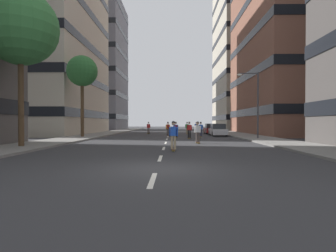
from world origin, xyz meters
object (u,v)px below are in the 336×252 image
object	(u,v)px
skater_1	(168,128)
skater_6	(187,127)
skater_3	(201,129)
parked_car_mid	(218,130)
street_tree_near	(21,28)
skater_2	(198,131)
streetlamp_right	(254,98)
parked_car_near	(211,129)
skater_4	(196,127)
skater_0	(173,134)
skater_5	(176,129)
skater_7	(148,127)
street_tree_mid	(82,72)
skater_8	(189,129)

from	to	relation	value
skater_1	skater_6	xyz separation A→B (m)	(2.70, 5.75, -0.03)
skater_3	parked_car_mid	bearing A→B (deg)	49.95
street_tree_near	skater_1	size ratio (longest dim) A/B	5.74
parked_car_mid	street_tree_near	xyz separation A→B (m)	(-15.66, -17.08, 7.18)
skater_2	street_tree_near	bearing A→B (deg)	-160.30
streetlamp_right	parked_car_mid	bearing A→B (deg)	107.54
streetlamp_right	skater_3	bearing A→B (deg)	136.26
parked_car_near	skater_4	world-z (taller)	skater_4
skater_0	skater_5	world-z (taller)	same
skater_2	skater_3	size ratio (longest dim) A/B	1.00
skater_5	skater_7	xyz separation A→B (m)	(-3.98, 11.45, -0.03)
streetlamp_right	skater_7	bearing A→B (deg)	129.98
parked_car_mid	skater_4	xyz separation A→B (m)	(-1.87, 10.02, 0.32)
skater_4	skater_0	bearing A→B (deg)	-97.47
street_tree_mid	skater_6	distance (m)	16.99
skater_2	parked_car_near	bearing A→B (deg)	79.15
skater_8	skater_2	bearing A→B (deg)	-87.54
skater_6	skater_3	bearing A→B (deg)	-82.21
parked_car_mid	skater_2	size ratio (longest dim) A/B	2.47
skater_1	skater_5	xyz separation A→B (m)	(0.95, -4.77, 0.00)
skater_5	skater_0	bearing A→B (deg)	-91.23
parked_car_near	skater_2	bearing A→B (deg)	-100.85
streetlamp_right	skater_3	xyz separation A→B (m)	(-4.81, 4.61, -3.15)
streetlamp_right	skater_7	xyz separation A→B (m)	(-11.69, 13.95, -3.15)
parked_car_near	skater_1	bearing A→B (deg)	-133.62
skater_5	street_tree_mid	bearing A→B (deg)	178.01
street_tree_near	skater_6	distance (m)	26.52
skater_2	skater_5	world-z (taller)	same
parked_car_near	skater_1	size ratio (longest dim) A/B	2.47
skater_1	skater_7	world-z (taller)	same
parked_car_mid	skater_0	bearing A→B (deg)	-106.81
skater_0	skater_2	distance (m)	6.19
skater_3	skater_5	xyz separation A→B (m)	(-2.90, -2.11, 0.03)
skater_0	skater_3	world-z (taller)	same
street_tree_mid	skater_8	distance (m)	13.37
street_tree_near	streetlamp_right	size ratio (longest dim) A/B	1.57
skater_2	skater_8	size ratio (longest dim) A/B	1.00
parked_car_near	streetlamp_right	bearing A→B (deg)	-80.28
skater_4	skater_6	xyz separation A→B (m)	(-1.72, -4.51, -0.03)
parked_car_near	parked_car_mid	distance (m)	6.35
skater_3	skater_4	bearing A→B (deg)	87.49
street_tree_mid	skater_0	size ratio (longest dim) A/B	5.01
parked_car_mid	skater_1	distance (m)	6.30
street_tree_near	skater_8	size ratio (longest dim) A/B	5.74
streetlamp_right	skater_4	xyz separation A→B (m)	(-4.25, 17.53, -3.12)
skater_1	skater_3	size ratio (longest dim) A/B	1.00
skater_6	skater_7	size ratio (longest dim) A/B	1.00
skater_8	streetlamp_right	bearing A→B (deg)	-12.00
parked_car_mid	street_tree_near	size ratio (longest dim) A/B	0.43
skater_7	parked_car_mid	bearing A→B (deg)	-34.63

